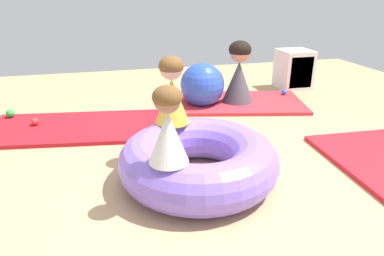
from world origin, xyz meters
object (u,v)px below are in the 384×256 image
object	(u,v)px
storage_cube	(295,70)
child_in_white	(168,126)
play_ball_blue	(284,92)
play_ball_red	(35,122)
adult_seated	(239,73)
exercise_ball_large	(202,85)
play_ball_green	(10,113)
child_in_yellow	(172,91)
play_ball_orange	(156,128)
inflatable_cushion	(198,160)

from	to	relation	value
storage_cube	child_in_white	bearing A→B (deg)	-132.92
play_ball_blue	play_ball_red	distance (m)	3.11
adult_seated	exercise_ball_large	xyz separation A→B (m)	(-0.46, 0.03, -0.14)
play_ball_red	play_ball_green	xyz separation A→B (m)	(-0.31, 0.32, 0.01)
play_ball_blue	play_ball_green	distance (m)	3.39
child_in_white	storage_cube	world-z (taller)	child_in_white
child_in_yellow	storage_cube	xyz separation A→B (m)	(2.16, 1.81, -0.34)
child_in_white	storage_cube	distance (m)	3.42
exercise_ball_large	play_ball_orange	bearing A→B (deg)	-131.41
child_in_yellow	adult_seated	bearing A→B (deg)	-87.88
adult_seated	play_ball_green	world-z (taller)	adult_seated
play_ball_red	play_ball_orange	xyz separation A→B (m)	(1.21, -0.50, 0.00)
inflatable_cushion	play_ball_blue	xyz separation A→B (m)	(1.70, 1.82, -0.10)
child_in_yellow	child_in_white	world-z (taller)	child_in_yellow
child_in_white	adult_seated	xyz separation A→B (m)	(1.26, 2.01, -0.19)
child_in_white	play_ball_blue	xyz separation A→B (m)	(1.97, 2.12, -0.52)
play_ball_orange	play_ball_red	bearing A→B (deg)	157.63
child_in_yellow	storage_cube	distance (m)	2.84
play_ball_orange	exercise_ball_large	xyz separation A→B (m)	(0.70, 0.79, 0.19)
adult_seated	exercise_ball_large	distance (m)	0.48
adult_seated	play_ball_blue	distance (m)	0.80
child_in_yellow	play_ball_orange	xyz separation A→B (m)	(-0.06, 0.56, -0.53)
child_in_white	play_ball_green	size ratio (longest dim) A/B	5.44
inflatable_cushion	play_ball_orange	distance (m)	0.97
inflatable_cushion	storage_cube	bearing A→B (deg)	47.13
play_ball_orange	play_ball_green	distance (m)	1.72
play_ball_blue	storage_cube	size ratio (longest dim) A/B	0.13
play_ball_green	play_ball_red	bearing A→B (deg)	-46.77
inflatable_cushion	storage_cube	world-z (taller)	storage_cube
play_ball_orange	storage_cube	xyz separation A→B (m)	(2.22, 1.25, 0.20)
play_ball_red	inflatable_cushion	bearing A→B (deg)	-46.20
play_ball_blue	play_ball_green	world-z (taller)	play_ball_green
child_in_yellow	exercise_ball_large	world-z (taller)	child_in_yellow
adult_seated	storage_cube	bearing A→B (deg)	35.08
inflatable_cushion	child_in_white	world-z (taller)	child_in_white
play_ball_orange	play_ball_blue	bearing A→B (deg)	24.97
play_ball_orange	exercise_ball_large	size ratio (longest dim) A/B	0.16
play_ball_blue	storage_cube	world-z (taller)	storage_cube
adult_seated	storage_cube	world-z (taller)	adult_seated
play_ball_blue	play_ball_orange	xyz separation A→B (m)	(-1.87, -0.87, 0.01)
inflatable_cushion	play_ball_orange	size ratio (longest dim) A/B	13.91
play_ball_orange	storage_cube	world-z (taller)	storage_cube
exercise_ball_large	play_ball_red	bearing A→B (deg)	-171.25
inflatable_cushion	play_ball_red	world-z (taller)	inflatable_cushion
play_ball_blue	exercise_ball_large	xyz separation A→B (m)	(-1.17, -0.08, 0.20)
child_in_yellow	exercise_ball_large	size ratio (longest dim) A/B	1.01
child_in_yellow	play_ball_green	distance (m)	2.16
inflatable_cushion	child_in_white	xyz separation A→B (m)	(-0.28, -0.30, 0.42)
play_ball_orange	storage_cube	size ratio (longest dim) A/B	0.15
exercise_ball_large	adult_seated	bearing A→B (deg)	-3.92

